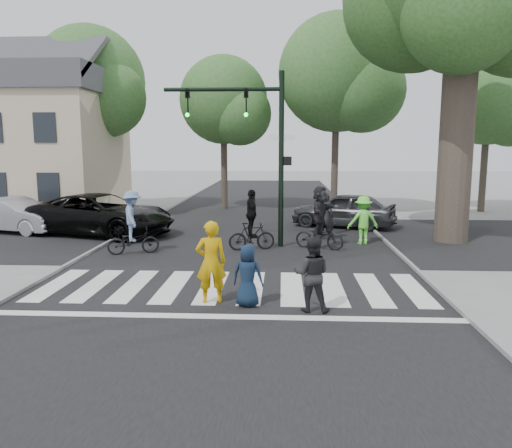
{
  "coord_description": "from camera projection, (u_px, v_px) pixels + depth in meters",
  "views": [
    {
      "loc": [
        1.23,
        -11.06,
        3.51
      ],
      "look_at": [
        0.5,
        3.0,
        1.3
      ],
      "focal_mm": 35.0,
      "sensor_mm": 36.0,
      "label": 1
    }
  ],
  "objects": [
    {
      "name": "curb_right",
      "position": [
        399.0,
        254.0,
        16.19
      ],
      "size": [
        0.1,
        70.0,
        0.1
      ],
      "primitive_type": "cube",
      "color": "gray",
      "rests_on": "ground"
    },
    {
      "name": "cyclist_left",
      "position": [
        133.0,
        227.0,
        16.22
      ],
      "size": [
        1.75,
        1.21,
        2.09
      ],
      "color": "black",
      "rests_on": "ground"
    },
    {
      "name": "car_grey",
      "position": [
        343.0,
        210.0,
        21.69
      ],
      "size": [
        4.8,
        3.26,
        1.52
      ],
      "primitive_type": "imported",
      "rotation": [
        0.0,
        0.0,
        -1.93
      ],
      "color": "#2C2D30",
      "rests_on": "ground"
    },
    {
      "name": "pedestrian_child",
      "position": [
        248.0,
        275.0,
        10.93
      ],
      "size": [
        0.75,
        0.55,
        1.4
      ],
      "primitive_type": "imported",
      "rotation": [
        0.0,
        0.0,
        2.97
      ],
      "color": "#112137",
      "rests_on": "ground"
    },
    {
      "name": "bg_tree_1",
      "position": [
        94.0,
        85.0,
        26.21
      ],
      "size": [
        6.09,
        5.8,
        9.8
      ],
      "color": "brown",
      "rests_on": "ground"
    },
    {
      "name": "car_silver",
      "position": [
        14.0,
        215.0,
        20.38
      ],
      "size": [
        4.6,
        2.65,
        1.44
      ],
      "primitive_type": "imported",
      "rotation": [
        0.0,
        0.0,
        1.3
      ],
      "color": "#AEAEB4",
      "rests_on": "ground"
    },
    {
      "name": "house",
      "position": [
        32.0,
        140.0,
        25.32
      ],
      "size": [
        8.4,
        8.1,
        8.82
      ],
      "color": "beige",
      "rests_on": "ground"
    },
    {
      "name": "bg_tree_4",
      "position": [
        494.0,
        105.0,
        25.93
      ],
      "size": [
        4.83,
        4.6,
        8.15
      ],
      "color": "brown",
      "rests_on": "ground"
    },
    {
      "name": "cyclist_mid",
      "position": [
        252.0,
        225.0,
        16.86
      ],
      "size": [
        1.64,
        1.03,
        2.07
      ],
      "color": "black",
      "rests_on": "ground"
    },
    {
      "name": "bg_tree_3",
      "position": [
        343.0,
        77.0,
        25.29
      ],
      "size": [
        6.3,
        6.0,
        10.2
      ],
      "color": "brown",
      "rests_on": "ground"
    },
    {
      "name": "road_cross",
      "position": [
        250.0,
        237.0,
        19.41
      ],
      "size": [
        70.0,
        10.0,
        0.01
      ],
      "primitive_type": "cube",
      "color": "black",
      "rests_on": "ground"
    },
    {
      "name": "pedestrian_woman",
      "position": [
        211.0,
        262.0,
        11.15
      ],
      "size": [
        0.76,
        0.58,
        1.88
      ],
      "primitive_type": "imported",
      "rotation": [
        0.0,
        0.0,
        3.34
      ],
      "color": "#CC9807",
      "rests_on": "ground"
    },
    {
      "name": "bystander_dark",
      "position": [
        325.0,
        216.0,
        18.7
      ],
      "size": [
        0.71,
        0.52,
        1.79
      ],
      "primitive_type": "imported",
      "rotation": [
        0.0,
        0.0,
        3.0
      ],
      "color": "black",
      "rests_on": "ground"
    },
    {
      "name": "pedestrian_adult",
      "position": [
        312.0,
        274.0,
        10.58
      ],
      "size": [
        0.86,
        0.71,
        1.63
      ],
      "primitive_type": "imported",
      "rotation": [
        0.0,
        0.0,
        3.02
      ],
      "color": "black",
      "rests_on": "ground"
    },
    {
      "name": "bystander_hivis",
      "position": [
        363.0,
        220.0,
        17.91
      ],
      "size": [
        1.22,
        0.83,
        1.74
      ],
      "primitive_type": "imported",
      "rotation": [
        0.0,
        0.0,
        3.32
      ],
      "color": "#68F143",
      "rests_on": "ground"
    },
    {
      "name": "curb_left",
      "position": [
        94.0,
        250.0,
        16.71
      ],
      "size": [
        0.1,
        70.0,
        0.1
      ],
      "primitive_type": "cube",
      "color": "gray",
      "rests_on": "ground"
    },
    {
      "name": "bg_tree_0",
      "position": [
        7.0,
        97.0,
        27.06
      ],
      "size": [
        5.46,
        5.2,
        8.97
      ],
      "color": "brown",
      "rests_on": "ground"
    },
    {
      "name": "road_stem",
      "position": [
        244.0,
        253.0,
        16.45
      ],
      "size": [
        10.0,
        70.0,
        0.01
      ],
      "primitive_type": "cube",
      "color": "black",
      "rests_on": "ground"
    },
    {
      "name": "ground",
      "position": [
        228.0,
        299.0,
        11.52
      ],
      "size": [
        120.0,
        120.0,
        0.0
      ],
      "primitive_type": "plane",
      "color": "gray",
      "rests_on": "ground"
    },
    {
      "name": "bg_tree_2",
      "position": [
        228.0,
        104.0,
        27.11
      ],
      "size": [
        5.04,
        4.8,
        8.4
      ],
      "color": "brown",
      "rests_on": "ground"
    },
    {
      "name": "cyclist_right",
      "position": [
        320.0,
        221.0,
        17.02
      ],
      "size": [
        1.81,
        1.67,
        2.17
      ],
      "color": "black",
      "rests_on": "ground"
    },
    {
      "name": "crosswalk",
      "position": [
        231.0,
        291.0,
        12.17
      ],
      "size": [
        10.0,
        3.85,
        0.01
      ],
      "color": "silver",
      "rests_on": "ground"
    },
    {
      "name": "car_suv",
      "position": [
        101.0,
        214.0,
        19.8
      ],
      "size": [
        6.43,
        4.29,
        1.64
      ],
      "primitive_type": "imported",
      "rotation": [
        0.0,
        0.0,
        1.28
      ],
      "color": "black",
      "rests_on": "ground"
    },
    {
      "name": "traffic_signal",
      "position": [
        257.0,
        134.0,
        17.01
      ],
      "size": [
        4.45,
        0.29,
        6.0
      ],
      "color": "black",
      "rests_on": "ground"
    }
  ]
}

